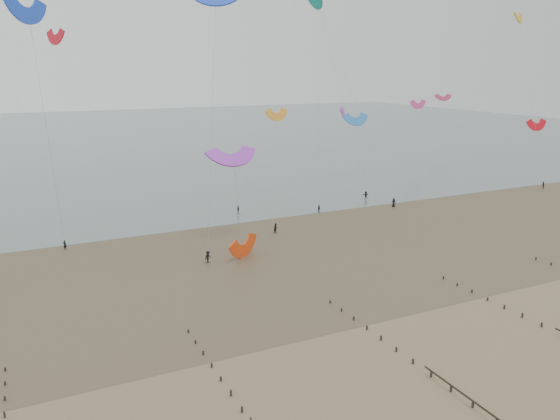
% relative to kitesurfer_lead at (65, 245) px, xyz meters
% --- Properties ---
extents(ground, '(500.00, 500.00, 0.00)m').
position_rel_kitesurfer_lead_xyz_m(ground, '(23.63, -47.86, -0.79)').
color(ground, brown).
rests_on(ground, ground).
extents(sea_and_shore, '(500.00, 665.00, 0.03)m').
position_rel_kitesurfer_lead_xyz_m(sea_and_shore, '(19.56, -13.46, -0.79)').
color(sea_and_shore, '#475654').
rests_on(sea_and_shore, ground).
extents(kitesurfer_lead, '(0.69, 0.65, 1.59)m').
position_rel_kitesurfer_lead_xyz_m(kitesurfer_lead, '(0.00, 0.00, 0.00)').
color(kitesurfer_lead, black).
rests_on(kitesurfer_lead, ground).
extents(kitesurfers, '(152.09, 25.30, 1.87)m').
position_rel_kitesurfer_lead_xyz_m(kitesurfers, '(46.35, -1.63, 0.08)').
color(kitesurfers, black).
rests_on(kitesurfers, ground).
extents(grounded_kite, '(7.81, 7.48, 3.39)m').
position_rel_kitesurfer_lead_xyz_m(grounded_kite, '(24.51, -15.35, -0.79)').
color(grounded_kite, '#EA3F0E').
rests_on(grounded_kite, ground).
extents(kites_airborne, '(233.78, 107.95, 34.32)m').
position_rel_kitesurfer_lead_xyz_m(kites_airborne, '(12.59, 44.04, 19.74)').
color(kites_airborne, gold).
rests_on(kites_airborne, ground).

